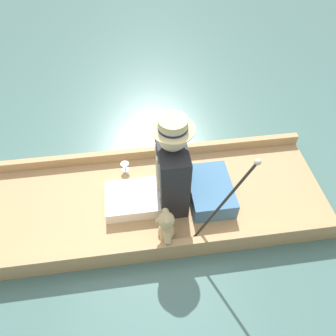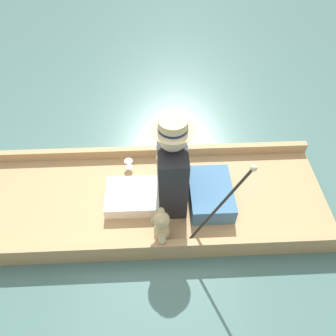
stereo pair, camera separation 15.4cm
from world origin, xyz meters
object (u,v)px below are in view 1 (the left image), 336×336
at_px(teddy_bear, 166,228).
at_px(wine_glass, 125,166).
at_px(seated_person, 164,174).
at_px(walking_cane, 227,198).

relative_size(teddy_bear, wine_glass, 3.85).
distance_m(seated_person, teddy_bear, 0.42).
xyz_separation_m(seated_person, walking_cane, (-0.41, -0.39, 0.16)).
height_order(wine_glass, walking_cane, walking_cane).
height_order(seated_person, wine_glass, seated_person).
height_order(teddy_bear, walking_cane, walking_cane).
relative_size(wine_glass, walking_cane, 0.10).
bearing_deg(teddy_bear, seated_person, -5.24).
distance_m(wine_glass, walking_cane, 1.15).
bearing_deg(walking_cane, seated_person, 43.42).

